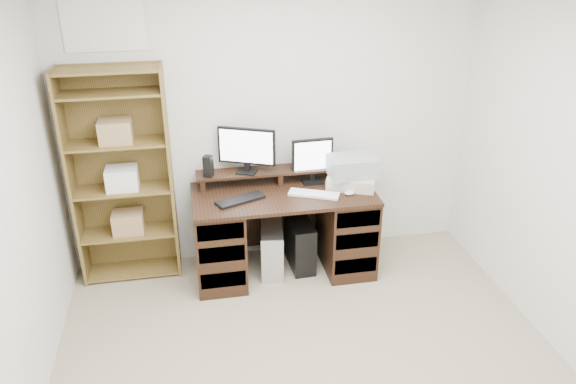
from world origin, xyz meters
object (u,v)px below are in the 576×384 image
object	(u,v)px
desk	(283,230)
tower_black	(300,243)
printer	(351,181)
tower_silver	(272,249)
monitor_wide	(247,148)
bookshelf	(122,175)
monitor_small	(312,159)

from	to	relation	value
desk	tower_black	size ratio (longest dim) A/B	3.39
printer	tower_silver	distance (m)	0.91
desk	monitor_wide	world-z (taller)	monitor_wide
desk	bookshelf	world-z (taller)	bookshelf
bookshelf	monitor_small	bearing A→B (deg)	-1.91
bookshelf	tower_black	bearing A→B (deg)	-6.90
monitor_wide	tower_black	distance (m)	0.98
monitor_wide	monitor_small	world-z (taller)	monitor_wide
desk	monitor_small	bearing A→B (deg)	29.85
monitor_small	printer	xyz separation A→B (m)	(0.31, -0.15, -0.16)
printer	tower_silver	size ratio (longest dim) A/B	0.94
monitor_wide	printer	xyz separation A→B (m)	(0.86, -0.19, -0.29)
monitor_wide	tower_silver	world-z (taller)	monitor_wide
monitor_small	bookshelf	size ratio (longest dim) A/B	0.21
printer	monitor_small	bearing A→B (deg)	175.92
desk	tower_black	xyz separation A→B (m)	(0.15, 0.04, -0.17)
desk	printer	distance (m)	0.72
tower_black	bookshelf	bearing A→B (deg)	170.71
desk	monitor_wide	bearing A→B (deg)	143.86
monitor_wide	tower_silver	size ratio (longest dim) A/B	1.09
printer	tower_black	distance (m)	0.72
desk	tower_black	bearing A→B (deg)	14.01
desk	printer	bearing A→B (deg)	0.87
monitor_small	bookshelf	xyz separation A→B (m)	(-1.57, 0.05, -0.04)
bookshelf	printer	bearing A→B (deg)	-6.22
monitor_small	tower_silver	distance (m)	0.86
bookshelf	desk	bearing A→B (deg)	-9.40
desk	bookshelf	bearing A→B (deg)	170.60
monitor_small	printer	distance (m)	0.38
monitor_wide	tower_black	world-z (taller)	monitor_wide
printer	tower_black	size ratio (longest dim) A/B	0.89
monitor_wide	tower_black	xyz separation A→B (m)	(0.42, -0.16, -0.87)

